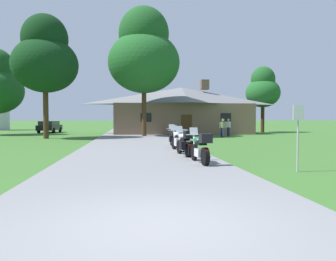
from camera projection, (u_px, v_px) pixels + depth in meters
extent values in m
plane|color=#386628|center=(136.00, 141.00, 24.95)|extent=(500.00, 500.00, 0.00)
cube|color=slate|center=(136.00, 142.00, 22.97)|extent=(6.40, 80.00, 0.06)
cylinder|color=black|center=(194.00, 152.00, 12.88)|extent=(0.16, 0.65, 0.64)
cylinder|color=black|center=(205.00, 156.00, 11.46)|extent=(0.20, 0.65, 0.64)
cube|color=silver|center=(199.00, 153.00, 12.15)|extent=(0.30, 0.58, 0.30)
ellipsoid|color=#195B33|center=(198.00, 140.00, 12.39)|extent=(0.34, 0.54, 0.26)
cube|color=black|center=(201.00, 143.00, 11.94)|extent=(0.32, 0.54, 0.10)
cylinder|color=silver|center=(194.00, 135.00, 12.81)|extent=(0.66, 0.08, 0.03)
cylinder|color=silver|center=(194.00, 143.00, 12.86)|extent=(0.08, 0.24, 0.73)
cube|color=#B2BCC6|center=(194.00, 131.00, 12.90)|extent=(0.33, 0.13, 0.27)
sphere|color=silver|center=(194.00, 138.00, 12.82)|extent=(0.11, 0.11, 0.11)
cube|color=black|center=(206.00, 138.00, 11.39)|extent=(0.43, 0.39, 0.32)
cube|color=red|center=(207.00, 151.00, 11.24)|extent=(0.14, 0.04, 0.06)
cylinder|color=silver|center=(206.00, 158.00, 11.81)|extent=(0.11, 0.55, 0.07)
cylinder|color=black|center=(179.00, 147.00, 15.39)|extent=(0.19, 0.65, 0.64)
cylinder|color=black|center=(188.00, 150.00, 13.99)|extent=(0.23, 0.65, 0.64)
cube|color=silver|center=(184.00, 147.00, 14.67)|extent=(0.33, 0.59, 0.30)
ellipsoid|color=#B2B5BC|center=(182.00, 137.00, 14.90)|extent=(0.36, 0.55, 0.26)
cube|color=black|center=(185.00, 139.00, 14.46)|extent=(0.34, 0.55, 0.10)
cylinder|color=silver|center=(180.00, 132.00, 15.32)|extent=(0.66, 0.11, 0.03)
cylinder|color=silver|center=(179.00, 139.00, 15.38)|extent=(0.09, 0.24, 0.73)
cube|color=#B2BCC6|center=(179.00, 129.00, 15.42)|extent=(0.33, 0.15, 0.27)
sphere|color=silver|center=(180.00, 135.00, 15.33)|extent=(0.11, 0.11, 0.11)
cube|color=black|center=(189.00, 135.00, 13.92)|extent=(0.44, 0.41, 0.32)
cube|color=red|center=(190.00, 145.00, 13.77)|extent=(0.14, 0.05, 0.06)
cylinder|color=silver|center=(189.00, 151.00, 14.34)|extent=(0.14, 0.55, 0.07)
cube|color=black|center=(182.00, 145.00, 13.97)|extent=(0.25, 0.42, 0.36)
cube|color=black|center=(194.00, 145.00, 14.09)|extent=(0.25, 0.42, 0.36)
cylinder|color=black|center=(174.00, 143.00, 17.56)|extent=(0.21, 0.65, 0.64)
cylinder|color=black|center=(182.00, 145.00, 16.18)|extent=(0.25, 0.66, 0.64)
cube|color=silver|center=(178.00, 143.00, 16.85)|extent=(0.34, 0.59, 0.30)
ellipsoid|color=silver|center=(177.00, 134.00, 17.08)|extent=(0.38, 0.56, 0.26)
cube|color=black|center=(179.00, 136.00, 16.64)|extent=(0.36, 0.56, 0.10)
cylinder|color=silver|center=(174.00, 130.00, 17.50)|extent=(0.66, 0.13, 0.03)
cylinder|color=silver|center=(174.00, 137.00, 17.55)|extent=(0.10, 0.24, 0.73)
cube|color=#B2BCC6|center=(174.00, 128.00, 17.59)|extent=(0.33, 0.16, 0.27)
sphere|color=silver|center=(174.00, 133.00, 17.50)|extent=(0.11, 0.11, 0.11)
cube|color=#B7B7BC|center=(183.00, 133.00, 16.10)|extent=(0.45, 0.42, 0.32)
cube|color=red|center=(184.00, 141.00, 15.96)|extent=(0.14, 0.05, 0.06)
cylinder|color=silver|center=(183.00, 147.00, 16.53)|extent=(0.15, 0.55, 0.07)
cube|color=#B7B7BC|center=(177.00, 142.00, 16.15)|extent=(0.26, 0.43, 0.36)
cube|color=#B7B7BC|center=(187.00, 142.00, 16.29)|extent=(0.26, 0.43, 0.36)
cylinder|color=black|center=(172.00, 140.00, 20.04)|extent=(0.14, 0.64, 0.64)
cylinder|color=black|center=(176.00, 142.00, 18.62)|extent=(0.18, 0.65, 0.64)
cube|color=silver|center=(174.00, 140.00, 19.31)|extent=(0.28, 0.57, 0.30)
ellipsoid|color=black|center=(173.00, 132.00, 19.55)|extent=(0.32, 0.53, 0.26)
cube|color=black|center=(174.00, 134.00, 19.10)|extent=(0.30, 0.53, 0.10)
cylinder|color=silver|center=(172.00, 129.00, 19.98)|extent=(0.66, 0.06, 0.03)
cylinder|color=silver|center=(172.00, 134.00, 20.03)|extent=(0.07, 0.24, 0.73)
cube|color=#B2BCC6|center=(172.00, 127.00, 20.07)|extent=(0.32, 0.12, 0.27)
sphere|color=silver|center=(172.00, 131.00, 19.98)|extent=(0.11, 0.11, 0.11)
cube|color=black|center=(176.00, 131.00, 18.55)|extent=(0.41, 0.38, 0.32)
cube|color=red|center=(177.00, 138.00, 18.40)|extent=(0.14, 0.04, 0.06)
cylinder|color=silver|center=(177.00, 143.00, 18.96)|extent=(0.09, 0.55, 0.07)
cube|color=black|center=(171.00, 139.00, 18.62)|extent=(0.22, 0.41, 0.36)
cube|color=black|center=(180.00, 139.00, 18.70)|extent=(0.22, 0.41, 0.36)
cube|color=brown|center=(181.00, 119.00, 37.18)|extent=(14.93, 6.83, 3.31)
pyramid|color=slate|center=(181.00, 96.00, 37.09)|extent=(15.83, 7.25, 1.91)
cube|color=brown|center=(205.00, 85.00, 37.35)|extent=(0.90, 0.90, 1.10)
cube|color=#472D19|center=(186.00, 125.00, 33.78)|extent=(1.10, 0.08, 2.10)
cube|color=black|center=(146.00, 117.00, 33.28)|extent=(1.10, 0.06, 0.90)
cube|color=black|center=(226.00, 117.00, 34.23)|extent=(1.10, 0.06, 0.90)
cylinder|color=black|center=(221.00, 132.00, 30.11)|extent=(0.14, 0.14, 0.86)
cylinder|color=black|center=(223.00, 132.00, 30.10)|extent=(0.14, 0.14, 0.86)
cube|color=silver|center=(222.00, 125.00, 30.08)|extent=(0.39, 0.28, 0.56)
cylinder|color=silver|center=(220.00, 125.00, 30.09)|extent=(0.09, 0.09, 0.58)
cylinder|color=silver|center=(225.00, 125.00, 30.07)|extent=(0.09, 0.09, 0.58)
sphere|color=tan|center=(222.00, 120.00, 30.06)|extent=(0.21, 0.21, 0.21)
cylinder|color=navy|center=(228.00, 132.00, 31.53)|extent=(0.14, 0.14, 0.86)
cylinder|color=navy|center=(229.00, 132.00, 31.38)|extent=(0.14, 0.14, 0.86)
cube|color=silver|center=(228.00, 124.00, 31.43)|extent=(0.37, 0.42, 0.56)
cylinder|color=silver|center=(227.00, 125.00, 31.61)|extent=(0.09, 0.09, 0.58)
cylinder|color=silver|center=(230.00, 125.00, 31.25)|extent=(0.09, 0.09, 0.58)
sphere|color=tan|center=(228.00, 120.00, 31.41)|extent=(0.21, 0.21, 0.21)
cylinder|color=#B2AD99|center=(228.00, 119.00, 31.41)|extent=(0.22, 0.22, 0.05)
cylinder|color=navy|center=(223.00, 133.00, 29.16)|extent=(0.14, 0.14, 0.86)
cylinder|color=navy|center=(223.00, 133.00, 29.34)|extent=(0.14, 0.14, 0.86)
cube|color=#5B6638|center=(223.00, 125.00, 29.22)|extent=(0.26, 0.38, 0.56)
cylinder|color=#5B6638|center=(224.00, 125.00, 29.00)|extent=(0.09, 0.09, 0.58)
cylinder|color=#5B6638|center=(222.00, 125.00, 29.45)|extent=(0.09, 0.09, 0.58)
sphere|color=tan|center=(223.00, 120.00, 29.21)|extent=(0.21, 0.21, 0.21)
cylinder|color=#B2AD99|center=(223.00, 119.00, 29.20)|extent=(0.22, 0.22, 0.05)
cylinder|color=#9EA0A5|center=(298.00, 139.00, 10.47)|extent=(0.06, 0.06, 2.10)
cube|color=silver|center=(298.00, 113.00, 10.42)|extent=(0.36, 0.02, 0.48)
cylinder|color=#422D19|center=(144.00, 110.00, 30.78)|extent=(0.44, 0.44, 5.11)
ellipsoid|color=#1E5623|center=(144.00, 63.00, 30.62)|extent=(6.70, 6.70, 5.70)
ellipsoid|color=#1B4E20|center=(144.00, 34.00, 30.52)|extent=(4.69, 4.69, 5.03)
cylinder|color=#422D19|center=(263.00, 117.00, 40.38)|extent=(0.44, 0.44, 3.71)
ellipsoid|color=#1E5623|center=(263.00, 93.00, 40.27)|extent=(4.19, 4.19, 3.56)
ellipsoid|color=#1B4E20|center=(263.00, 79.00, 40.21)|extent=(2.93, 2.93, 3.14)
cylinder|color=#422D19|center=(46.00, 111.00, 27.81)|extent=(0.44, 0.44, 4.74)
ellipsoid|color=#0F3314|center=(45.00, 65.00, 27.67)|extent=(5.50, 5.50, 4.67)
ellipsoid|color=black|center=(45.00, 39.00, 27.59)|extent=(3.85, 3.85, 4.12)
cube|color=black|center=(50.00, 128.00, 39.54)|extent=(2.10, 4.70, 0.60)
cube|color=black|center=(49.00, 123.00, 39.32)|extent=(1.80, 3.31, 0.48)
cylinder|color=black|center=(46.00, 130.00, 40.92)|extent=(0.26, 0.65, 0.64)
cylinder|color=black|center=(60.00, 130.00, 41.02)|extent=(0.26, 0.65, 0.64)
cylinder|color=black|center=(39.00, 130.00, 38.08)|extent=(0.26, 0.65, 0.64)
cylinder|color=black|center=(53.00, 130.00, 38.18)|extent=(0.26, 0.65, 0.64)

